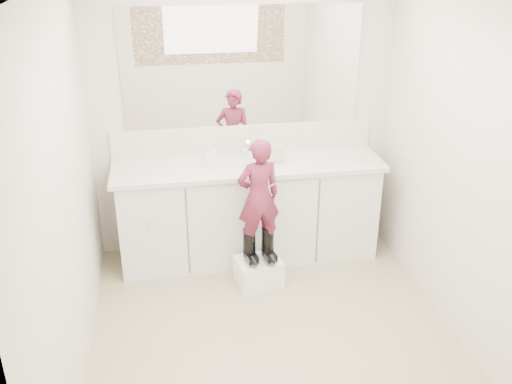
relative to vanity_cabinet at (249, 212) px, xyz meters
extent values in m
plane|color=#867858|center=(0.00, -1.23, -0.42)|extent=(3.00, 3.00, 0.00)
plane|color=beige|center=(0.00, 0.27, 0.77)|extent=(2.60, 0.00, 2.60)
plane|color=beige|center=(0.00, -2.73, 0.77)|extent=(2.60, 0.00, 2.60)
plane|color=beige|center=(-1.30, -1.23, 0.78)|extent=(0.00, 3.00, 3.00)
plane|color=beige|center=(1.30, -1.23, 0.78)|extent=(0.00, 3.00, 3.00)
cube|color=silver|center=(0.00, 0.00, 0.00)|extent=(2.20, 0.55, 0.85)
cube|color=beige|center=(0.00, -0.01, 0.45)|extent=(2.28, 0.58, 0.04)
cube|color=beige|center=(0.00, 0.26, 0.59)|extent=(2.28, 0.03, 0.25)
cube|color=white|center=(0.00, 0.26, 1.22)|extent=(2.00, 0.02, 1.00)
cube|color=#472819|center=(0.00, -2.71, 1.22)|extent=(2.00, 0.01, 1.20)
cylinder|color=silver|center=(0.00, 0.15, 0.52)|extent=(0.08, 0.08, 0.10)
imported|color=beige|center=(0.25, -0.03, 0.52)|extent=(0.15, 0.15, 0.11)
imported|color=white|center=(-0.31, 0.00, 0.55)|extent=(0.10, 0.10, 0.18)
cube|color=white|center=(0.00, -0.48, -0.31)|extent=(0.40, 0.35, 0.22)
imported|color=#A23159|center=(0.00, -0.48, 0.37)|extent=(0.38, 0.28, 0.94)
cylinder|color=#EC5C9B|center=(0.07, -0.48, 0.45)|extent=(0.14, 0.04, 0.06)
camera|label=1|loc=(-0.69, -4.41, 2.24)|focal=40.00mm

